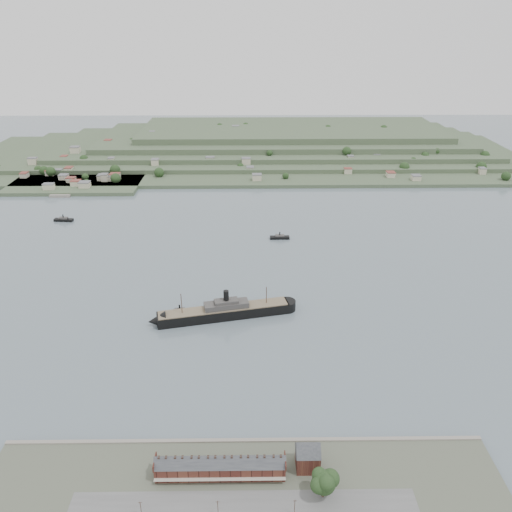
{
  "coord_description": "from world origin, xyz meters",
  "views": [
    {
      "loc": [
        3.2,
        -319.55,
        179.26
      ],
      "look_at": [
        7.67,
        30.0,
        10.48
      ],
      "focal_mm": 35.0,
      "sensor_mm": 36.0,
      "label": 1
    }
  ],
  "objects_px": {
    "terrace_row": "(220,467)",
    "steamship": "(220,312)",
    "gabled_building": "(308,456)",
    "fig_tree": "(325,482)",
    "tugboat": "(180,312)"
  },
  "relations": [
    {
      "from": "steamship",
      "to": "fig_tree",
      "type": "xyz_separation_m",
      "value": [
        49.33,
        -137.84,
        6.01
      ]
    },
    {
      "from": "terrace_row",
      "to": "tugboat",
      "type": "bearing_deg",
      "value": 104.45
    },
    {
      "from": "steamship",
      "to": "gabled_building",
      "type": "bearing_deg",
      "value": -70.18
    },
    {
      "from": "gabled_building",
      "to": "tugboat",
      "type": "xyz_separation_m",
      "value": [
        -71.41,
        127.55,
        -6.51
      ]
    },
    {
      "from": "gabled_building",
      "to": "fig_tree",
      "type": "bearing_deg",
      "value": -71.36
    },
    {
      "from": "gabled_building",
      "to": "tugboat",
      "type": "relative_size",
      "value": 0.9
    },
    {
      "from": "terrace_row",
      "to": "steamship",
      "type": "distance_m",
      "value": 126.83
    },
    {
      "from": "terrace_row",
      "to": "tugboat",
      "type": "height_order",
      "value": "terrace_row"
    },
    {
      "from": "terrace_row",
      "to": "fig_tree",
      "type": "relative_size",
      "value": 4.06
    },
    {
      "from": "gabled_building",
      "to": "fig_tree",
      "type": "relative_size",
      "value": 1.03
    },
    {
      "from": "terrace_row",
      "to": "gabled_building",
      "type": "xyz_separation_m",
      "value": [
        37.5,
        4.02,
        1.34
      ]
    },
    {
      "from": "steamship",
      "to": "fig_tree",
      "type": "bearing_deg",
      "value": -70.31
    },
    {
      "from": "gabled_building",
      "to": "fig_tree",
      "type": "height_order",
      "value": "gabled_building"
    },
    {
      "from": "gabled_building",
      "to": "steamship",
      "type": "bearing_deg",
      "value": 109.82
    },
    {
      "from": "terrace_row",
      "to": "fig_tree",
      "type": "bearing_deg",
      "value": -14.73
    }
  ]
}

